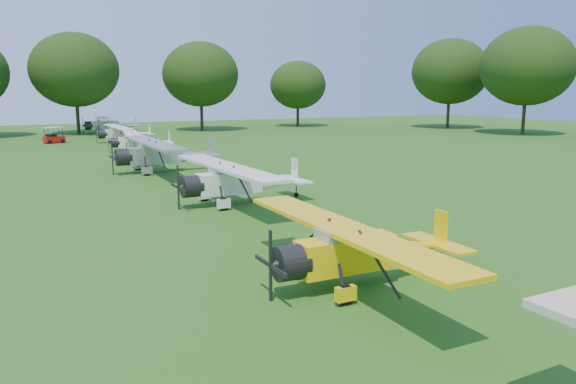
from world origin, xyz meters
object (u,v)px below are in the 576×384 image
aircraft_7 (109,124)px  golf_cart (53,138)px  aircraft_2 (360,247)px  aircraft_4 (162,152)px  aircraft_3 (238,179)px  aircraft_5 (139,140)px  aircraft_6 (123,132)px

aircraft_7 → golf_cart: bearing=-121.2°
aircraft_2 → aircraft_4: (0.15, 25.78, 0.20)m
aircraft_3 → aircraft_5: 26.44m
aircraft_3 → golf_cart: (-6.56, 39.05, -0.70)m
aircraft_5 → aircraft_2: bearing=-84.7°
aircraft_2 → aircraft_5: 39.45m
aircraft_6 → aircraft_4: bearing=-95.4°
aircraft_3 → aircraft_5: aircraft_3 is taller
aircraft_4 → aircraft_5: (0.98, 13.66, -0.30)m
aircraft_4 → aircraft_6: (1.30, 24.09, -0.25)m
aircraft_4 → aircraft_5: bearing=84.2°
aircraft_4 → golf_cart: 26.89m
aircraft_2 → aircraft_7: bearing=87.4°
aircraft_3 → aircraft_6: bearing=85.9°
aircraft_7 → golf_cart: (-7.41, -10.87, -0.73)m
aircraft_4 → aircraft_2: bearing=-92.0°
aircraft_5 → aircraft_7: size_ratio=0.83×
aircraft_6 → aircraft_7: size_ratio=0.86×
aircraft_7 → aircraft_3: bearing=-87.9°
aircraft_4 → aircraft_6: bearing=85.2°
aircraft_7 → aircraft_5: bearing=-88.7°
aircraft_5 → aircraft_4: bearing=-87.2°
aircraft_2 → aircraft_3: 13.04m
aircraft_3 → aircraft_4: size_ratio=0.93×
aircraft_7 → golf_cart: 13.18m
aircraft_3 → aircraft_6: aircraft_3 is taller
aircraft_7 → aircraft_2: bearing=-88.6°
aircraft_5 → golf_cart: bearing=124.8°
aircraft_6 → aircraft_7: bearing=85.8°
aircraft_7 → golf_cart: aircraft_7 is taller
aircraft_3 → golf_cart: aircraft_3 is taller
golf_cart → aircraft_4: bearing=-97.5°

